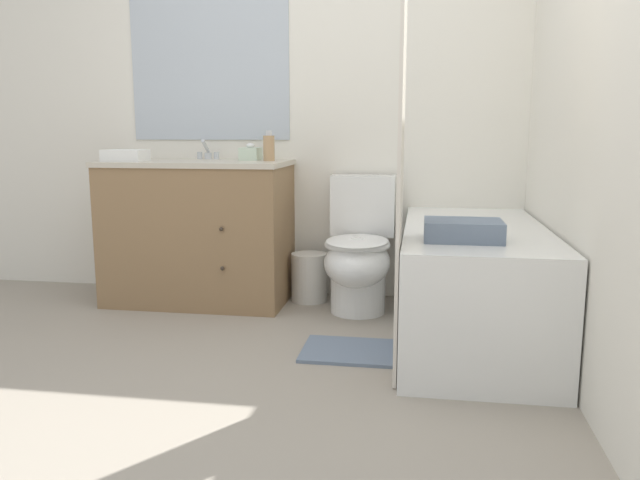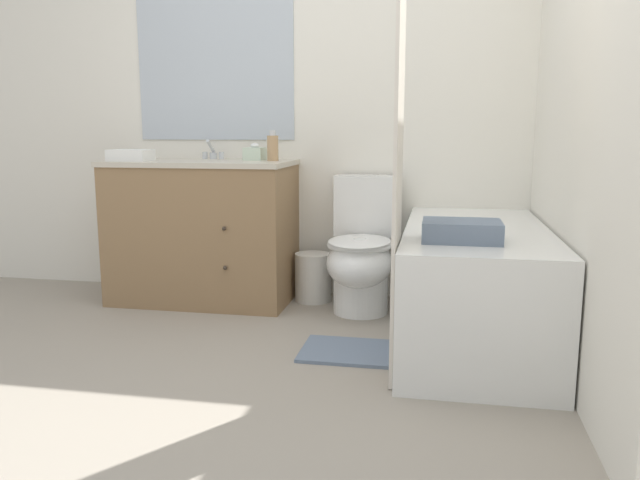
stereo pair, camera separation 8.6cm
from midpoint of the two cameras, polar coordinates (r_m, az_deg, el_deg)
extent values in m
plane|color=gray|center=(2.47, -6.12, -14.85)|extent=(14.00, 14.00, 0.00)
cube|color=white|center=(3.94, 1.11, 13.06)|extent=(8.00, 0.05, 2.50)
cube|color=#B2BCC6|center=(4.11, -8.99, 15.55)|extent=(1.02, 0.01, 0.93)
cube|color=white|center=(3.07, 22.77, 13.21)|extent=(0.05, 2.71, 2.50)
cube|color=olive|center=(3.87, -9.99, 0.58)|extent=(1.07, 0.57, 0.83)
cube|color=beige|center=(3.83, -10.18, 6.94)|extent=(1.09, 0.59, 0.03)
cylinder|color=white|center=(3.83, -10.17, 6.35)|extent=(0.34, 0.34, 0.10)
sphere|color=#382D23|center=(3.50, -8.08, 1.03)|extent=(0.02, 0.02, 0.02)
sphere|color=#382D23|center=(3.54, -7.99, -2.54)|extent=(0.02, 0.02, 0.02)
cylinder|color=silver|center=(4.02, -9.13, 7.61)|extent=(0.04, 0.04, 0.04)
cylinder|color=silver|center=(3.98, -9.36, 8.47)|extent=(0.02, 0.11, 0.09)
cylinder|color=silver|center=(4.04, -9.87, 7.63)|extent=(0.03, 0.03, 0.04)
cylinder|color=silver|center=(4.00, -8.38, 7.65)|extent=(0.03, 0.03, 0.04)
cylinder|color=white|center=(3.61, 4.41, -4.89)|extent=(0.31, 0.31, 0.22)
ellipsoid|color=white|center=(3.51, 4.34, -2.08)|extent=(0.37, 0.49, 0.28)
torus|color=white|center=(3.49, 4.36, -0.44)|extent=(0.37, 0.37, 0.04)
cube|color=white|center=(3.79, 4.98, 3.16)|extent=(0.38, 0.18, 0.36)
ellipsoid|color=white|center=(3.48, 4.36, -0.09)|extent=(0.35, 0.47, 0.02)
cube|color=white|center=(3.19, 14.65, -3.96)|extent=(0.68, 1.52, 0.57)
cube|color=#A8ADAE|center=(3.14, 14.88, 1.01)|extent=(0.56, 1.40, 0.01)
cube|color=silver|center=(2.59, 8.17, 9.20)|extent=(0.01, 0.38, 2.00)
cylinder|color=silver|center=(3.84, -0.01, -3.42)|extent=(0.22, 0.22, 0.30)
cube|color=silver|center=(3.84, -5.33, 7.85)|extent=(0.11, 0.14, 0.08)
ellipsoid|color=white|center=(3.84, -5.34, 8.60)|extent=(0.05, 0.04, 0.03)
cylinder|color=tan|center=(3.73, -3.68, 8.37)|extent=(0.07, 0.07, 0.15)
cylinder|color=silver|center=(3.73, -3.70, 9.74)|extent=(0.04, 0.04, 0.03)
cube|color=white|center=(3.87, -16.30, 7.45)|extent=(0.24, 0.17, 0.07)
cube|color=slate|center=(2.73, 13.71, 0.82)|extent=(0.33, 0.25, 0.09)
cube|color=slate|center=(3.00, 3.50, -10.11)|extent=(0.45, 0.36, 0.02)
camera|label=1|loc=(0.04, -89.18, 0.14)|focal=35.00mm
camera|label=2|loc=(0.04, 90.82, -0.14)|focal=35.00mm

